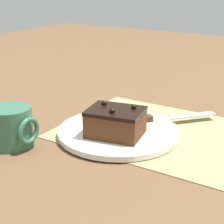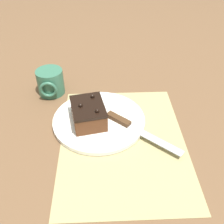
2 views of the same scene
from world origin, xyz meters
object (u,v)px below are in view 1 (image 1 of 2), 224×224
at_px(cake_plate, 118,132).
at_px(coffee_mug, 12,127).
at_px(serving_knife, 152,118).
at_px(chocolate_cake, 116,122).

bearing_deg(cake_plate, coffee_mug, -135.13).
bearing_deg(cake_plate, serving_knife, 64.92).
height_order(chocolate_cake, coffee_mug, coffee_mug).
distance_m(chocolate_cake, serving_knife, 0.12).
relative_size(chocolate_cake, coffee_mug, 1.34).
xyz_separation_m(cake_plate, coffee_mug, (-0.16, -0.16, 0.03)).
bearing_deg(coffee_mug, chocolate_cake, 37.41).
height_order(cake_plate, serving_knife, serving_knife).
bearing_deg(serving_knife, coffee_mug, -87.83).
bearing_deg(cake_plate, chocolate_cake, -70.47).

